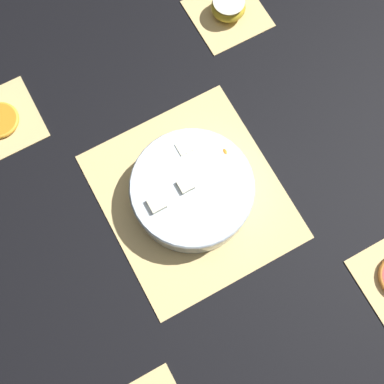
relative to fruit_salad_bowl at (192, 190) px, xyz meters
The scene contains 6 objects.
ground_plane 0.05m from the fruit_salad_bowl, 109.50° to the right, with size 6.00×6.00×0.00m, color black.
bamboo_mat_center 0.04m from the fruit_salad_bowl, 109.50° to the right, with size 0.40×0.36×0.01m.
coaster_mat_near_right 0.46m from the fruit_salad_bowl, 39.37° to the right, with size 0.17×0.17×0.01m.
coaster_mat_far_right 0.46m from the fruit_salad_bowl, 39.18° to the left, with size 0.17×0.17×0.01m.
fruit_salad_bowl is the anchor object (origin of this frame).
apple_half 0.46m from the fruit_salad_bowl, 39.37° to the right, with size 0.08×0.08×0.04m.
Camera 1 is at (-0.28, 0.15, 1.10)m, focal length 50.00 mm.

